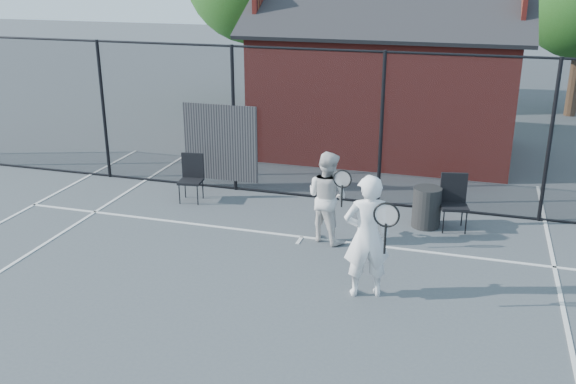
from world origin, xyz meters
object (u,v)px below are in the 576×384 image
(chair_right, at_px, (454,204))
(player_front, at_px, (367,236))
(waste_bin, at_px, (427,207))
(chair_left, at_px, (191,179))
(player_back, at_px, (327,197))
(clubhouse, at_px, (386,87))

(chair_right, bearing_deg, player_front, -123.27)
(waste_bin, bearing_deg, chair_right, -1.33)
(chair_left, bearing_deg, waste_bin, -7.31)
(chair_right, bearing_deg, chair_left, 167.83)
(chair_left, relative_size, waste_bin, 1.26)
(player_front, height_order, chair_right, player_front)
(player_front, height_order, player_back, player_front)
(clubhouse, xyz_separation_m, waste_bin, (1.51, -4.88, -1.24))
(player_back, xyz_separation_m, waste_bin, (1.58, 1.10, -0.42))
(clubhouse, bearing_deg, chair_right, -67.95)
(player_front, bearing_deg, chair_left, 145.07)
(player_front, bearing_deg, waste_bin, 77.87)
(player_front, xyz_separation_m, waste_bin, (0.60, 2.81, -0.54))
(chair_right, bearing_deg, player_back, -164.38)
(chair_right, bearing_deg, clubhouse, 99.81)
(player_back, height_order, waste_bin, player_back)
(player_front, bearing_deg, clubhouse, 96.71)
(clubhouse, xyz_separation_m, chair_right, (1.98, -4.89, -1.12))
(player_back, height_order, chair_right, player_back)
(clubhouse, height_order, chair_right, clubhouse)
(player_front, xyz_separation_m, chair_right, (1.08, 2.80, -0.42))
(player_front, distance_m, chair_left, 4.90)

